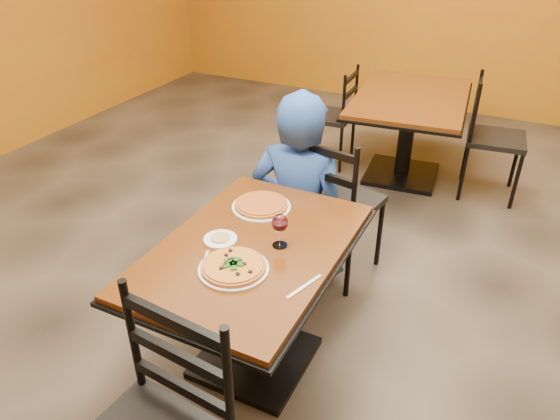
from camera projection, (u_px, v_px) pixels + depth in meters
The scene contains 16 objects.
floor at pixel (294, 304), 3.17m from camera, with size 7.00×8.00×0.01m, color black.
table_main at pixel (253, 278), 2.50m from camera, with size 0.83×1.23×0.75m.
table_second at pixel (409, 117), 4.39m from camera, with size 1.04×1.44×0.75m.
chair_main_far at pixel (339, 203), 3.24m from camera, with size 0.46×0.46×1.01m, color black, non-canonical shape.
chair_second_left at pixel (329, 116), 4.72m from camera, with size 0.41×0.41×0.90m, color black, non-canonical shape.
chair_second_right at pixel (496, 139), 4.15m from camera, with size 0.44×0.44×0.98m, color black, non-canonical shape.
diner at pixel (299, 191), 3.11m from camera, with size 0.62×0.41×1.26m, color #1C3E9B.
plate_main at pixel (234, 269), 2.24m from camera, with size 0.31×0.31×0.01m, color white.
pizza_main at pixel (233, 266), 2.23m from camera, with size 0.28×0.28×0.02m, color maroon.
plate_far at pixel (261, 207), 2.70m from camera, with size 0.31×0.31×0.01m, color white.
pizza_far at pixel (261, 204), 2.69m from camera, with size 0.28×0.28×0.02m, color orange.
side_plate at pixel (220, 239), 2.44m from camera, with size 0.16×0.16×0.01m, color white.
dip at pixel (220, 238), 2.43m from camera, with size 0.09×0.09×0.01m, color tan.
wine_glass at pixel (280, 229), 2.36m from camera, with size 0.08×0.08×0.18m, color white, non-canonical shape.
fork at pixel (205, 263), 2.28m from camera, with size 0.01×0.19×0.00m, color silver.
knife at pixel (304, 286), 2.14m from camera, with size 0.01×0.21×0.00m, color silver.
Camera 1 is at (1.00, -2.22, 2.12)m, focal length 33.05 mm.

